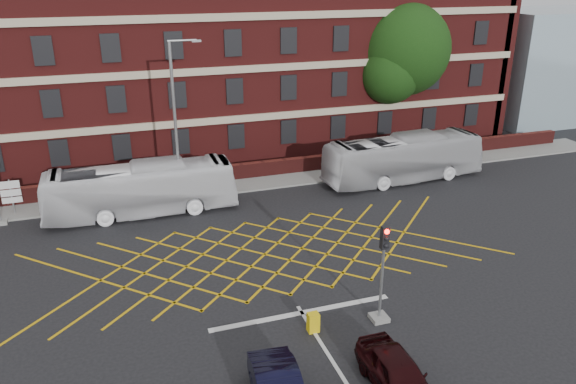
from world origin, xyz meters
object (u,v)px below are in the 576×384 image
object	(u,v)px
bus_left	(141,189)
car_maroon	(398,375)
traffic_light_near	(382,283)
street_lamp	(179,152)
direction_signs	(11,193)
utility_cabinet	(313,322)
bus_right	(403,158)
deciduous_tree	(403,56)

from	to	relation	value
bus_left	car_maroon	distance (m)	19.48
traffic_light_near	street_lamp	size ratio (longest dim) A/B	0.43
street_lamp	direction_signs	bearing A→B (deg)	168.39
utility_cabinet	bus_right	bearing A→B (deg)	49.72
traffic_light_near	direction_signs	size ratio (longest dim) A/B	1.94
traffic_light_near	utility_cabinet	distance (m)	3.18
bus_left	direction_signs	size ratio (longest dim) A/B	5.02
car_maroon	deciduous_tree	world-z (taller)	deciduous_tree
bus_right	car_maroon	xyz separation A→B (m)	(-10.48, -18.26, -0.87)
bus_left	utility_cabinet	distance (m)	15.11
direction_signs	bus_right	bearing A→B (deg)	-5.06
traffic_light_near	car_maroon	bearing A→B (deg)	-109.13
bus_left	direction_signs	world-z (taller)	bus_left
bus_right	car_maroon	size ratio (longest dim) A/B	2.74
bus_left	bus_right	bearing A→B (deg)	-89.07
bus_right	direction_signs	size ratio (longest dim) A/B	5.11
car_maroon	utility_cabinet	distance (m)	4.41
deciduous_tree	bus_right	bearing A→B (deg)	-116.36
bus_right	traffic_light_near	bearing A→B (deg)	144.37
car_maroon	direction_signs	size ratio (longest dim) A/B	1.86
deciduous_tree	street_lamp	xyz separation A→B (m)	(-18.69, -7.28, -3.68)
car_maroon	utility_cabinet	world-z (taller)	car_maroon
bus_right	direction_signs	distance (m)	24.65
bus_right	direction_signs	world-z (taller)	bus_right
deciduous_tree	traffic_light_near	size ratio (longest dim) A/B	2.64
street_lamp	bus_right	bearing A→B (deg)	-0.79
direction_signs	utility_cabinet	world-z (taller)	direction_signs
deciduous_tree	traffic_light_near	xyz separation A→B (m)	(-12.81, -21.76, -5.41)
bus_left	utility_cabinet	world-z (taller)	bus_left
direction_signs	traffic_light_near	bearing A→B (deg)	-46.80
car_maroon	deciduous_tree	xyz separation A→B (m)	(14.19, 25.75, 6.47)
street_lamp	utility_cabinet	world-z (taller)	street_lamp
car_maroon	direction_signs	xyz separation A→B (m)	(-14.07, 20.44, 0.68)
deciduous_tree	utility_cabinet	distance (m)	27.55
car_maroon	deciduous_tree	bearing A→B (deg)	61.39
utility_cabinet	car_maroon	bearing A→B (deg)	-70.21
deciduous_tree	direction_signs	distance (m)	29.33
car_maroon	traffic_light_near	world-z (taller)	traffic_light_near
bus_left	car_maroon	size ratio (longest dim) A/B	2.69
bus_right	bus_left	bearing A→B (deg)	87.05
car_maroon	bus_left	bearing A→B (deg)	110.92
bus_left	car_maroon	bearing A→B (deg)	-158.57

